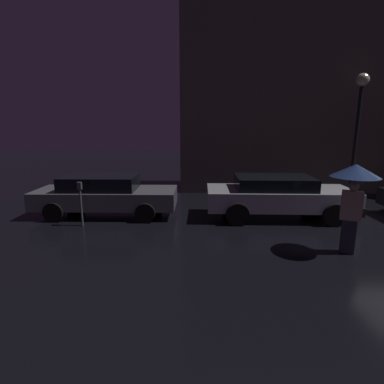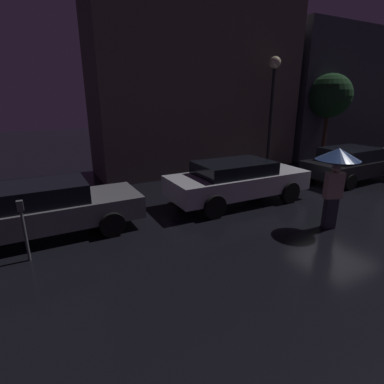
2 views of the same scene
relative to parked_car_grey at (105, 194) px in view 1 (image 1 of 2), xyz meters
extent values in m
cube|color=#564C47|center=(7.19, 5.03, 3.94)|extent=(9.71, 3.00, 9.32)
cube|color=slate|center=(0.05, 0.00, -0.12)|extent=(4.71, 1.70, 0.58)
cube|color=black|center=(-0.14, 0.00, 0.40)|extent=(2.46, 1.48, 0.47)
cylinder|color=black|center=(1.50, 0.83, -0.41)|extent=(0.63, 0.22, 0.63)
cylinder|color=black|center=(1.50, -0.83, -0.41)|extent=(0.63, 0.22, 0.63)
cylinder|color=black|center=(-1.41, 0.83, -0.41)|extent=(0.63, 0.22, 0.63)
cylinder|color=black|center=(-1.41, -0.83, -0.41)|extent=(0.63, 0.22, 0.63)
cube|color=#B7B7BF|center=(5.82, -0.14, -0.06)|extent=(4.71, 1.80, 0.62)
cube|color=black|center=(5.64, -0.14, 0.46)|extent=(2.45, 1.57, 0.40)
cylinder|color=black|center=(7.28, 0.74, -0.37)|extent=(0.71, 0.22, 0.71)
cylinder|color=black|center=(7.28, -1.02, -0.37)|extent=(0.71, 0.22, 0.71)
cylinder|color=black|center=(4.37, 0.74, -0.37)|extent=(0.71, 0.22, 0.71)
cylinder|color=black|center=(4.37, -1.02, -0.37)|extent=(0.71, 0.22, 0.71)
cube|color=#383842|center=(6.75, -2.98, -0.31)|extent=(0.36, 0.31, 0.83)
cube|color=#D1B293|center=(6.75, -2.98, 0.45)|extent=(0.49, 0.36, 0.69)
sphere|color=tan|center=(6.75, -2.98, 0.91)|extent=(0.22, 0.22, 0.22)
cylinder|color=black|center=(6.75, -2.98, 0.72)|extent=(0.02, 0.02, 0.81)
cone|color=navy|center=(6.75, -2.98, 1.27)|extent=(1.08, 1.08, 0.30)
cube|color=black|center=(7.00, -2.98, 0.28)|extent=(0.19, 0.15, 0.22)
cylinder|color=#4C5154|center=(-0.37, -1.17, -0.16)|extent=(0.06, 0.06, 1.13)
cube|color=#4C5154|center=(-0.37, -1.17, 0.52)|extent=(0.12, 0.10, 0.22)
cylinder|color=black|center=(9.50, 2.61, 1.52)|extent=(0.14, 0.14, 4.49)
sphere|color=#F9EAB7|center=(9.50, 2.61, 4.02)|extent=(0.49, 0.49, 0.49)
camera|label=1|loc=(3.22, -9.81, 2.25)|focal=28.00mm
camera|label=2|loc=(0.07, -7.82, 2.61)|focal=28.00mm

